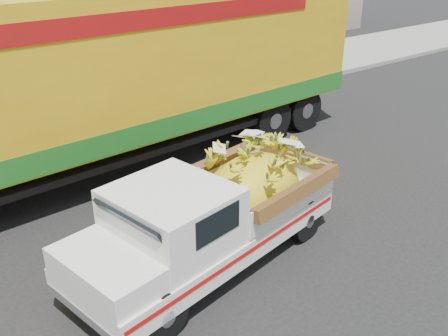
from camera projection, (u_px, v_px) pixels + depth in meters
ground at (128, 296)px, 7.18m from camera, size 100.00×100.00×0.00m
pickup_truck at (223, 208)px, 7.77m from camera, size 4.73×2.39×1.58m
semi_trailer at (123, 73)px, 10.33m from camera, size 12.04×3.17×3.80m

